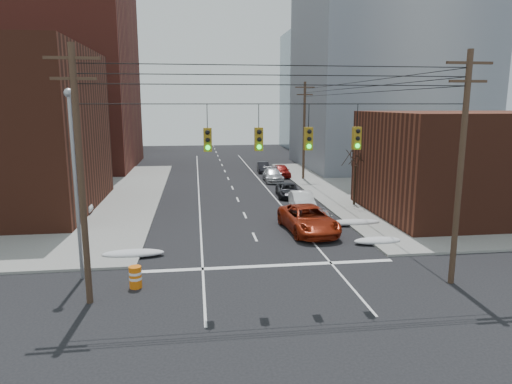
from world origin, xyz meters
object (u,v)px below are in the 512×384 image
object	(u,v)px
red_pickup	(308,219)
lot_car_d	(41,197)
parked_car_c	(288,190)
parked_car_a	(321,217)
parked_car_f	(263,167)
lot_car_a	(66,206)
construction_barrel	(135,277)
parked_car_e	(281,171)
parked_car_d	(273,175)
lot_car_b	(87,184)
parked_car_b	(302,202)
lot_car_c	(20,191)

from	to	relation	value
red_pickup	lot_car_d	size ratio (longest dim) A/B	1.68
lot_car_d	parked_car_c	bearing A→B (deg)	-83.79
parked_car_a	parked_car_f	xyz separation A→B (m)	(-0.26, 26.24, -0.01)
parked_car_f	parked_car_c	bearing A→B (deg)	-86.32
lot_car_a	construction_barrel	bearing A→B (deg)	-156.34
parked_car_e	lot_car_d	bearing A→B (deg)	-151.63
parked_car_d	lot_car_b	bearing A→B (deg)	-167.93
parked_car_d	lot_car_d	world-z (taller)	lot_car_d
lot_car_b	parked_car_e	bearing A→B (deg)	-87.30
lot_car_b	construction_barrel	size ratio (longest dim) A/B	4.31
parked_car_d	lot_car_a	distance (m)	23.15
red_pickup	parked_car_f	xyz separation A→B (m)	(1.03, 27.77, -0.24)
parked_car_d	parked_car_f	xyz separation A→B (m)	(-0.05, 7.13, -0.07)
lot_car_d	construction_barrel	bearing A→B (deg)	-148.42
lot_car_b	parked_car_d	bearing A→B (deg)	-94.58
parked_car_b	lot_car_b	bearing A→B (deg)	154.19
lot_car_b	parked_car_f	bearing A→B (deg)	-75.96
parked_car_e	parked_car_f	size ratio (longest dim) A/B	1.11
red_pickup	parked_car_e	xyz separation A→B (m)	(2.63, 23.74, -0.14)
red_pickup	lot_car_b	bearing A→B (deg)	132.40
lot_car_a	parked_car_b	bearing A→B (deg)	-93.58
lot_car_a	parked_car_f	bearing A→B (deg)	-43.04
parked_car_b	parked_car_e	xyz separation A→B (m)	(1.60, 17.56, -0.03)
parked_car_c	construction_barrel	size ratio (longest dim) A/B	4.16
parked_car_e	lot_car_b	world-z (taller)	parked_car_e
parked_car_e	parked_car_f	bearing A→B (deg)	111.30
lot_car_d	red_pickup	bearing A→B (deg)	-114.30
parked_car_b	parked_car_a	bearing A→B (deg)	-83.01
lot_car_a	lot_car_d	xyz separation A→B (m)	(-3.14, 4.05, 0.03)
parked_car_d	lot_car_b	distance (m)	19.62
lot_car_b	construction_barrel	distance (m)	26.55
parked_car_f	lot_car_a	distance (m)	27.95
parked_car_a	lot_car_c	size ratio (longest dim) A/B	0.71
parked_car_a	parked_car_f	bearing A→B (deg)	89.53
lot_car_a	lot_car_d	size ratio (longest dim) A/B	0.99
parked_car_e	lot_car_d	world-z (taller)	parked_car_e
parked_car_a	parked_car_e	size ratio (longest dim) A/B	0.88
parked_car_b	lot_car_d	bearing A→B (deg)	171.37
red_pickup	parked_car_c	world-z (taller)	red_pickup
lot_car_a	lot_car_d	world-z (taller)	lot_car_d
parked_car_e	lot_car_c	world-z (taller)	lot_car_c
lot_car_c	parked_car_a	bearing A→B (deg)	-136.56
parked_car_c	construction_barrel	distance (m)	23.27
parked_car_d	parked_car_f	size ratio (longest dim) A/B	1.26
parked_car_a	parked_car_d	size ratio (longest dim) A/B	0.78
lot_car_a	parked_car_d	bearing A→B (deg)	-54.96
parked_car_b	parked_car_e	bearing A→B (deg)	88.56
parked_car_f	lot_car_b	size ratio (longest dim) A/B	0.86
red_pickup	parked_car_b	distance (m)	6.27
parked_car_b	parked_car_f	size ratio (longest dim) A/B	1.20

